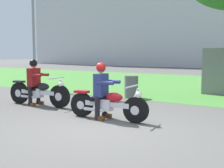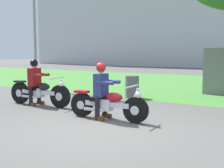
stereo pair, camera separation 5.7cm
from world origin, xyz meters
The scene contains 9 objects.
ground centered at (0.00, 0.00, 0.00)m, with size 120.00×120.00×0.00m, color #565451.
grass_verge centered at (0.00, 9.81, 0.00)m, with size 60.00×12.00×0.01m, color #478438.
stadium_facade centered at (-5.26, 30.57, 7.23)m, with size 50.83×8.00×14.45m, color silver.
motorcycle_lead centered at (-0.43, 0.73, 0.38)m, with size 2.10×0.66×0.86m.
rider_lead centered at (-0.60, 0.72, 0.80)m, with size 0.57×0.49×1.38m.
motorcycle_follow centered at (-3.26, 1.17, 0.40)m, with size 2.28×0.66×0.89m.
rider_follow centered at (-3.43, 1.16, 0.83)m, with size 0.57×0.49×1.42m.
streetlight_pole centered at (-6.49, 4.08, 3.66)m, with size 0.96×0.20×5.88m.
trash_can centered at (-1.64, 4.09, 0.40)m, with size 0.49×0.49×0.80m, color #595E5B.
Camera 2 is at (3.46, -5.01, 1.60)m, focal length 46.78 mm.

